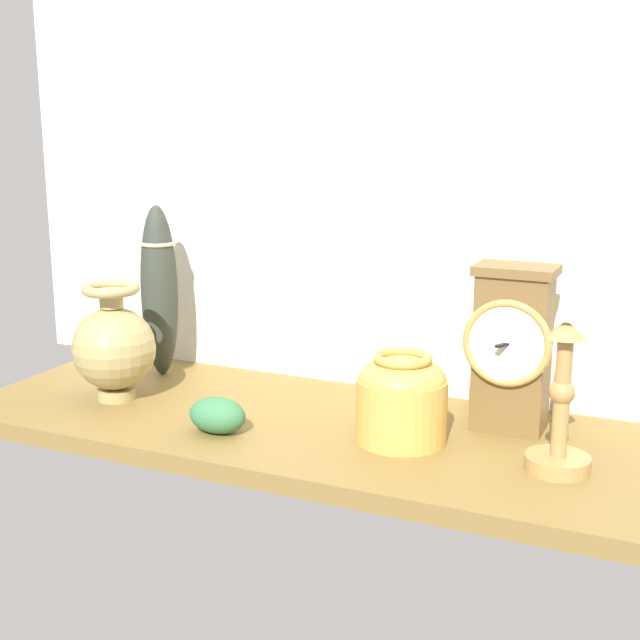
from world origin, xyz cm
name	(u,v)px	position (x,y,z in cm)	size (l,w,h in cm)	color
ground_plane	(324,431)	(0.00, 0.00, -1.20)	(100.00, 36.00, 2.40)	brown
back_wall	(377,167)	(0.00, 18.50, 32.50)	(120.00, 2.00, 65.00)	white
mantel_clock	(512,347)	(22.79, 7.81, 11.10)	(11.21, 9.13, 21.60)	brown
candlestick_tall_left	(563,376)	(31.10, -3.27, 11.35)	(7.53, 7.53, 31.88)	#AB8248
brass_vase_bulbous	(114,346)	(-31.20, -3.31, 7.91)	(11.84, 11.84, 16.85)	#A08E58
brass_vase_jar	(402,397)	(11.47, -1.77, 5.74)	(11.44, 11.44, 11.34)	gold
tall_ceramic_vase	(159,290)	(-32.14, 9.63, 13.43)	(5.69, 5.69, 26.57)	#30372E
ivy_sprig	(217,415)	(-10.91, -8.94, 2.33)	(7.74, 5.42, 4.66)	#347044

